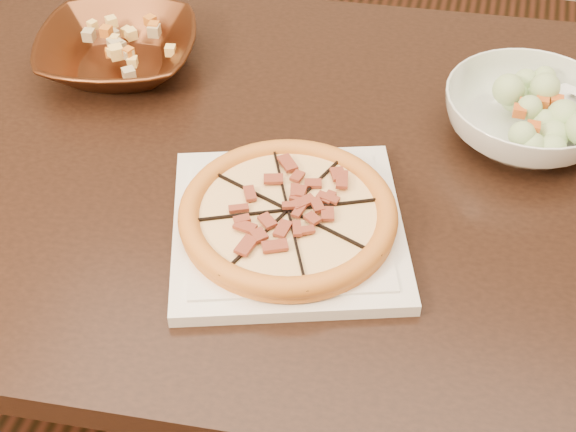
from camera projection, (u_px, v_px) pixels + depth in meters
The scene contains 7 objects.
dining_table at pixel (241, 202), 1.23m from camera, with size 1.46×1.01×0.75m.
plate at pixel (288, 227), 1.03m from camera, with size 0.37×0.37×0.02m.
pizza at pixel (288, 214), 1.01m from camera, with size 0.28×0.28×0.03m.
bronze_bowl at pixel (118, 52), 1.28m from camera, with size 0.25×0.25×0.06m, color #522B16.
mixed_dish at pixel (113, 27), 1.25m from camera, with size 0.11×0.12×0.03m.
salad_bowl at pixel (527, 116), 1.15m from camera, with size 0.24×0.24×0.08m, color white.
salad at pixel (535, 85), 1.11m from camera, with size 0.12×0.11×0.04m.
Camera 1 is at (0.24, -0.83, 1.49)m, focal length 50.00 mm.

